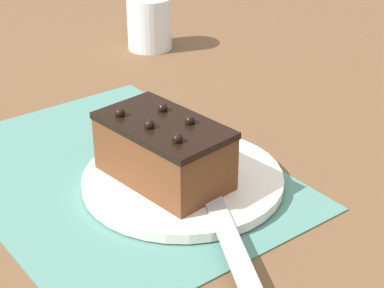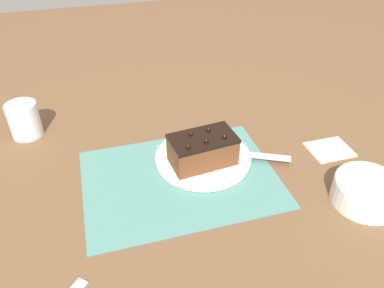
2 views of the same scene
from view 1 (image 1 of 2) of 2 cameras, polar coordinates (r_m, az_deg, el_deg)
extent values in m
plane|color=brown|center=(0.81, -6.83, -2.75)|extent=(3.00, 3.00, 0.00)
cube|color=slate|center=(0.81, -6.84, -2.63)|extent=(0.46, 0.34, 0.00)
cylinder|color=white|center=(0.77, -0.81, -3.16)|extent=(0.24, 0.24, 0.01)
cube|color=brown|center=(0.75, -2.53, -0.86)|extent=(0.16, 0.11, 0.07)
cube|color=black|center=(0.73, -2.59, 1.67)|extent=(0.17, 0.11, 0.01)
sphere|color=black|center=(0.69, -1.30, 0.47)|extent=(0.01, 0.01, 0.01)
sphere|color=black|center=(0.73, -0.20, 2.10)|extent=(0.01, 0.01, 0.01)
sphere|color=black|center=(0.72, -3.81, 1.72)|extent=(0.01, 0.01, 0.01)
sphere|color=black|center=(0.76, -2.62, 3.22)|extent=(0.01, 0.01, 0.01)
sphere|color=black|center=(0.75, -6.11, 2.86)|extent=(0.01, 0.01, 0.01)
cube|color=#472D19|center=(0.76, 1.13, -2.80)|extent=(0.08, 0.05, 0.01)
cube|color=#B7BABF|center=(0.66, 3.38, -8.45)|extent=(0.16, 0.09, 0.00)
cylinder|color=white|center=(1.22, -3.80, 10.67)|extent=(0.08, 0.08, 0.10)
camera|label=2|loc=(0.85, -68.81, 25.44)|focal=35.00mm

